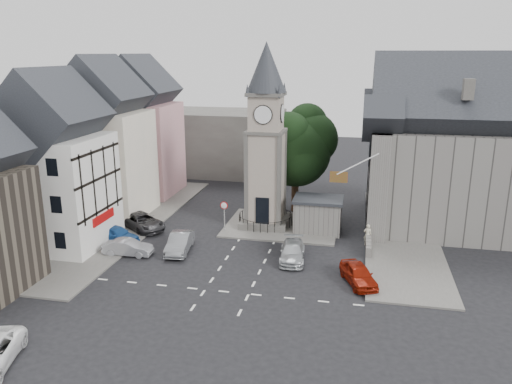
% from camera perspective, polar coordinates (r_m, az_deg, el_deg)
% --- Properties ---
extents(ground, '(120.00, 120.00, 0.00)m').
position_cam_1_polar(ground, '(38.62, -1.19, -7.72)').
color(ground, black).
rests_on(ground, ground).
extents(pavement_west, '(6.00, 30.00, 0.14)m').
position_cam_1_polar(pavement_west, '(47.96, -14.22, -3.39)').
color(pavement_west, '#595651').
rests_on(pavement_west, ground).
extents(pavement_east, '(6.00, 26.00, 0.14)m').
position_cam_1_polar(pavement_east, '(45.31, 16.22, -4.67)').
color(pavement_east, '#595651').
rests_on(pavement_east, ground).
extents(central_island, '(10.00, 8.00, 0.16)m').
position_cam_1_polar(central_island, '(45.64, 2.95, -3.88)').
color(central_island, '#595651').
rests_on(central_island, ground).
extents(road_markings, '(20.00, 8.00, 0.01)m').
position_cam_1_polar(road_markings, '(33.80, -3.37, -11.32)').
color(road_markings, silver).
rests_on(road_markings, ground).
extents(clock_tower, '(4.86, 4.86, 16.25)m').
position_cam_1_polar(clock_tower, '(43.86, 1.15, 6.20)').
color(clock_tower, '#4C4944').
rests_on(clock_tower, ground).
extents(stone_shelter, '(4.30, 3.30, 3.08)m').
position_cam_1_polar(stone_shelter, '(44.33, 7.09, -2.57)').
color(stone_shelter, slate).
rests_on(stone_shelter, ground).
extents(town_tree, '(7.20, 7.20, 10.80)m').
position_cam_1_polar(town_tree, '(48.62, 4.60, 5.72)').
color(town_tree, black).
rests_on(town_tree, ground).
extents(warning_sign_post, '(0.70, 0.19, 2.85)m').
position_cam_1_polar(warning_sign_post, '(43.60, -3.67, -2.13)').
color(warning_sign_post, black).
rests_on(warning_sign_post, ground).
extents(terrace_pink, '(8.10, 7.60, 12.80)m').
position_cam_1_polar(terrace_pink, '(56.46, -12.98, 6.35)').
color(terrace_pink, '#CA8B90').
rests_on(terrace_pink, ground).
extents(terrace_cream, '(8.10, 7.60, 12.80)m').
position_cam_1_polar(terrace_cream, '(49.43, -16.85, 4.80)').
color(terrace_cream, '#EEDDC7').
rests_on(terrace_cream, ground).
extents(terrace_tudor, '(8.10, 7.60, 12.00)m').
position_cam_1_polar(terrace_tudor, '(42.83, -21.88, 2.20)').
color(terrace_tudor, silver).
rests_on(terrace_tudor, ground).
extents(backdrop_west, '(20.00, 10.00, 8.00)m').
position_cam_1_polar(backdrop_west, '(66.64, -5.78, 5.80)').
color(backdrop_west, '#4C4944').
rests_on(backdrop_west, ground).
extents(east_building, '(14.40, 11.40, 12.60)m').
position_cam_1_polar(east_building, '(46.97, 20.94, 3.50)').
color(east_building, slate).
rests_on(east_building, ground).
extents(east_boundary_wall, '(0.40, 16.00, 0.90)m').
position_cam_1_polar(east_boundary_wall, '(46.92, 12.69, -3.22)').
color(east_boundary_wall, slate).
rests_on(east_boundary_wall, ground).
extents(flagpole, '(3.68, 0.10, 2.74)m').
position_cam_1_polar(flagpole, '(39.38, 11.54, 3.14)').
color(flagpole, white).
rests_on(flagpole, ground).
extents(car_west_blue, '(4.52, 3.01, 1.43)m').
position_cam_1_polar(car_west_blue, '(43.29, -15.65, -4.68)').
color(car_west_blue, navy).
rests_on(car_west_blue, ground).
extents(car_west_silver, '(3.93, 1.61, 1.27)m').
position_cam_1_polar(car_west_silver, '(40.45, -14.44, -6.16)').
color(car_west_silver, '#96989D').
rests_on(car_west_silver, ground).
extents(car_west_grey, '(5.56, 4.97, 1.43)m').
position_cam_1_polar(car_west_grey, '(45.87, -12.88, -3.32)').
color(car_west_grey, '#28282A').
rests_on(car_west_grey, ground).
extents(car_island_silver, '(2.14, 4.67, 1.48)m').
position_cam_1_polar(car_island_silver, '(40.31, -8.70, -5.74)').
color(car_island_silver, gray).
rests_on(car_island_silver, ground).
extents(car_island_east, '(2.25, 4.66, 1.31)m').
position_cam_1_polar(car_island_east, '(38.42, 4.18, -6.83)').
color(car_island_east, '#A9AEB1').
rests_on(car_island_east, ground).
extents(car_east_red, '(3.05, 4.40, 1.39)m').
position_cam_1_polar(car_east_red, '(35.28, 11.62, -9.18)').
color(car_east_red, maroon).
rests_on(car_east_red, ground).
extents(pedestrian, '(0.67, 0.46, 1.78)m').
position_cam_1_polar(pedestrian, '(42.14, 12.63, -4.77)').
color(pedestrian, beige).
rests_on(pedestrian, ground).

